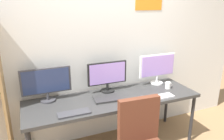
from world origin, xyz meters
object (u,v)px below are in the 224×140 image
at_px(desk, 113,101).
at_px(monitor_left, 46,83).
at_px(computer_mouse, 142,97).
at_px(coffee_mug, 168,85).
at_px(monitor_right, 157,67).
at_px(monitor_center, 107,75).
at_px(keyboard_left, 74,113).
at_px(keyboard_right, 161,97).
at_px(laptop_closed, 107,98).

xyz_separation_m(desk, monitor_left, (-0.78, 0.21, 0.29)).
distance_m(computer_mouse, coffee_mug, 0.52).
bearing_deg(monitor_right, computer_mouse, -140.91).
distance_m(monitor_center, monitor_right, 0.78).
xyz_separation_m(monitor_right, computer_mouse, (-0.46, -0.37, -0.24)).
bearing_deg(computer_mouse, desk, 153.60).
relative_size(keyboard_left, keyboard_right, 1.07).
relative_size(desk, keyboard_left, 6.28).
xyz_separation_m(keyboard_left, laptop_closed, (0.46, 0.21, 0.00)).
bearing_deg(monitor_right, laptop_closed, -165.14).
distance_m(keyboard_right, computer_mouse, 0.25).
distance_m(monitor_center, keyboard_right, 0.75).
height_order(computer_mouse, laptop_closed, computer_mouse).
xyz_separation_m(monitor_left, keyboard_right, (1.34, -0.44, -0.23)).
bearing_deg(coffee_mug, keyboard_left, -170.97).
bearing_deg(keyboard_right, monitor_left, 161.72).
bearing_deg(laptop_closed, monitor_center, 72.02).
distance_m(keyboard_right, laptop_closed, 0.69).
distance_m(monitor_left, coffee_mug, 1.63).
relative_size(monitor_right, keyboard_right, 1.75).
distance_m(laptop_closed, coffee_mug, 0.92).
bearing_deg(monitor_center, desk, -90.00).
bearing_deg(keyboard_left, laptop_closed, 24.44).
relative_size(computer_mouse, laptop_closed, 0.30).
xyz_separation_m(monitor_right, coffee_mug, (0.04, -0.22, -0.21)).
xyz_separation_m(keyboard_right, computer_mouse, (-0.24, 0.07, 0.01)).
bearing_deg(coffee_mug, keyboard_right, -140.05).
bearing_deg(monitor_left, monitor_center, -0.00).
bearing_deg(laptop_closed, keyboard_left, -150.41).
relative_size(monitor_center, keyboard_left, 1.54).
xyz_separation_m(desk, keyboard_left, (-0.56, -0.23, 0.06)).
height_order(monitor_center, laptop_closed, monitor_center).
xyz_separation_m(monitor_right, keyboard_left, (-1.34, -0.44, -0.24)).
bearing_deg(desk, keyboard_right, -22.33).
distance_m(monitor_left, monitor_right, 1.56).
xyz_separation_m(monitor_center, keyboard_right, (0.56, -0.44, -0.22)).
xyz_separation_m(keyboard_left, coffee_mug, (1.38, 0.22, 0.04)).
relative_size(keyboard_left, laptop_closed, 1.09).
bearing_deg(keyboard_right, computer_mouse, 163.54).
height_order(monitor_left, keyboard_left, monitor_left).
bearing_deg(laptop_closed, coffee_mug, 5.80).
relative_size(monitor_left, monitor_center, 1.09).
bearing_deg(monitor_right, desk, -164.75).
xyz_separation_m(monitor_left, coffee_mug, (1.60, -0.22, -0.19)).
xyz_separation_m(monitor_right, keyboard_right, (-0.22, -0.44, -0.24)).
distance_m(keyboard_right, coffee_mug, 0.34).
bearing_deg(coffee_mug, monitor_left, 172.09).
height_order(monitor_left, keyboard_right, monitor_left).
height_order(keyboard_left, computer_mouse, computer_mouse).
height_order(monitor_center, computer_mouse, monitor_center).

